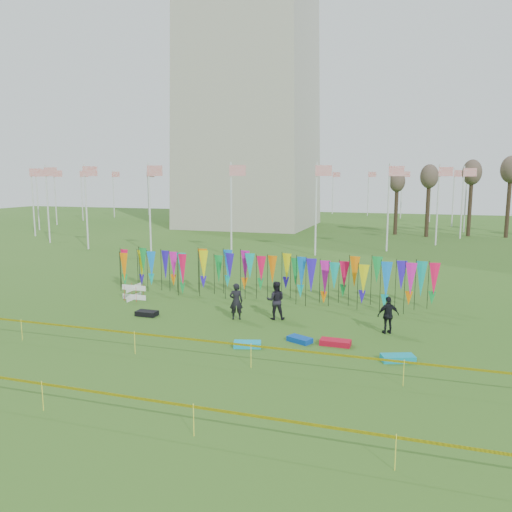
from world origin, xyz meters
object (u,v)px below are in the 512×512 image
(person_right, at_px, (388,315))
(kite_bag_turquoise, at_px, (247,344))
(kite_bag_blue, at_px, (300,340))
(kite_bag_black, at_px, (147,313))
(kite_bag_red, at_px, (335,342))
(kite_bag_teal, at_px, (398,358))
(person_left, at_px, (236,301))
(person_mid, at_px, (276,300))
(box_kite, at_px, (134,292))

(person_right, bearing_deg, kite_bag_turquoise, 8.73)
(person_right, distance_m, kite_bag_blue, 4.15)
(kite_bag_turquoise, height_order, kite_bag_black, kite_bag_black)
(kite_bag_blue, relative_size, kite_bag_red, 0.82)
(kite_bag_turquoise, bearing_deg, kite_bag_red, 21.19)
(kite_bag_blue, distance_m, kite_bag_teal, 4.06)
(kite_bag_blue, relative_size, kite_bag_teal, 0.83)
(kite_bag_black, relative_size, kite_bag_teal, 0.86)
(kite_bag_blue, bearing_deg, kite_bag_red, 2.06)
(kite_bag_blue, xyz_separation_m, kite_bag_red, (1.46, 0.05, 0.01))
(person_left, bearing_deg, kite_bag_blue, 128.90)
(kite_bag_teal, bearing_deg, person_mid, 145.49)
(kite_bag_blue, bearing_deg, kite_bag_black, 168.71)
(box_kite, height_order, kite_bag_black, box_kite)
(kite_bag_blue, height_order, kite_bag_red, kite_bag_red)
(kite_bag_turquoise, relative_size, kite_bag_black, 1.05)
(kite_bag_black, bearing_deg, person_mid, 12.38)
(box_kite, bearing_deg, kite_bag_teal, -20.24)
(person_mid, xyz_separation_m, kite_bag_teal, (5.78, -3.98, -0.81))
(person_right, height_order, kite_bag_blue, person_right)
(kite_bag_red, height_order, kite_bag_black, kite_bag_black)
(person_left, xyz_separation_m, person_mid, (1.79, 0.61, 0.04))
(kite_bag_black, bearing_deg, kite_bag_turquoise, -24.69)
(kite_bag_blue, bearing_deg, person_mid, 122.03)
(person_right, relative_size, kite_bag_turquoise, 1.51)
(person_mid, bearing_deg, person_right, 158.74)
(box_kite, bearing_deg, kite_bag_red, -19.56)
(person_right, bearing_deg, kite_bag_red, 24.18)
(person_mid, xyz_separation_m, kite_bag_turquoise, (-0.01, -4.19, -0.81))
(person_right, bearing_deg, person_mid, -32.44)
(kite_bag_blue, bearing_deg, kite_bag_teal, -14.50)
(kite_bag_red, bearing_deg, person_left, 155.75)
(person_mid, distance_m, kite_bag_turquoise, 4.27)
(kite_bag_blue, xyz_separation_m, kite_bag_teal, (3.93, -1.02, 0.01))
(kite_bag_turquoise, xyz_separation_m, kite_bag_red, (3.32, 1.29, 0.00))
(box_kite, distance_m, kite_bag_blue, 11.20)
(person_right, relative_size, kite_bag_teal, 1.37)
(person_right, xyz_separation_m, kite_bag_turquoise, (-5.24, -3.53, -0.71))
(box_kite, height_order, person_left, person_left)
(kite_bag_turquoise, bearing_deg, kite_bag_black, 155.31)
(box_kite, relative_size, person_mid, 0.46)
(person_left, relative_size, kite_bag_blue, 1.76)
(kite_bag_black, bearing_deg, box_kite, 131.28)
(box_kite, height_order, person_mid, person_mid)
(kite_bag_black, distance_m, kite_bag_teal, 12.25)
(kite_bag_blue, bearing_deg, kite_bag_turquoise, -146.41)
(person_mid, xyz_separation_m, kite_bag_black, (-6.18, -1.36, -0.80))
(box_kite, xyz_separation_m, person_left, (6.72, -1.90, 0.46))
(kite_bag_turquoise, bearing_deg, kite_bag_teal, 2.15)
(kite_bag_turquoise, height_order, kite_bag_red, kite_bag_red)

